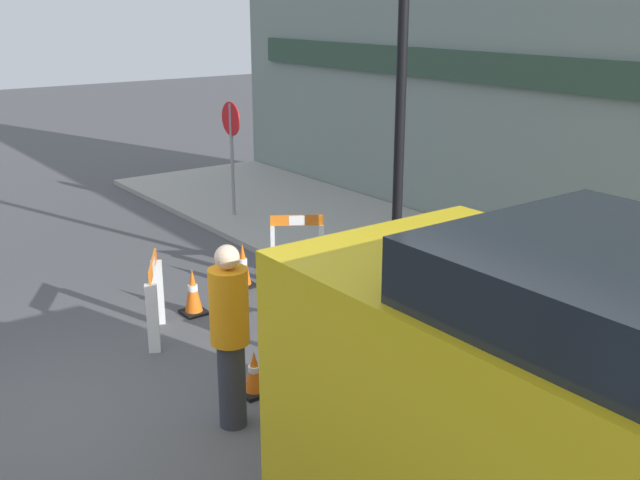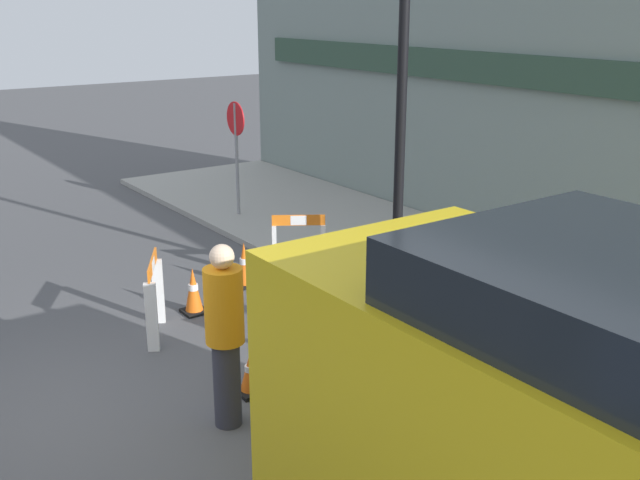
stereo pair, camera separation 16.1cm
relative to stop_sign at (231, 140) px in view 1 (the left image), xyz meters
name	(u,v)px [view 1 (the left image)]	position (x,y,z in m)	size (l,w,h in m)	color
ground_plane	(17,433)	(5.01, -5.23, -1.48)	(60.00, 60.00, 0.00)	#4C4C4F
sidewalk_slab	(481,283)	(5.01, 1.06, -1.43)	(18.00, 3.58, 0.10)	#9E9B93
storefront_facade	(582,79)	(5.01, 2.93, 1.28)	(18.00, 0.22, 5.50)	gray
stop_sign	(231,140)	(0.00, 0.00, 0.00)	(0.60, 0.06, 2.04)	gray
barricade_0	(386,318)	(6.02, -1.61, -0.90)	(0.23, 0.86, 1.07)	white
barricade_1	(297,246)	(3.30, -0.88, -0.96)	(0.51, 0.70, 0.98)	white
barricade_2	(155,296)	(3.86, -3.29, -0.95)	(0.81, 0.53, 0.98)	white
traffic_cone_0	(193,292)	(3.48, -2.61, -1.18)	(0.30, 0.30, 0.61)	black
traffic_cone_1	(352,285)	(4.47, -0.83, -1.19)	(0.30, 0.30, 0.60)	black
traffic_cone_2	(243,266)	(3.02, -1.61, -1.17)	(0.30, 0.30, 0.64)	black
traffic_cone_3	(254,373)	(5.68, -3.06, -1.25)	(0.30, 0.30, 0.47)	black
traffic_cone_4	(433,323)	(5.96, -0.83, -1.19)	(0.30, 0.30, 0.59)	black
person_worker	(230,331)	(6.07, -3.54, -0.52)	(0.51, 0.51, 1.78)	#33333D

